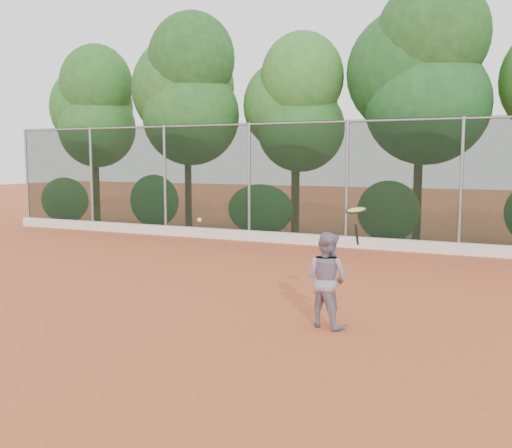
% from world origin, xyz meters
% --- Properties ---
extents(ground, '(80.00, 80.00, 0.00)m').
position_xyz_m(ground, '(0.00, 0.00, 0.00)').
color(ground, '#B9532B').
rests_on(ground, ground).
extents(concrete_curb, '(24.00, 0.20, 0.30)m').
position_xyz_m(concrete_curb, '(0.00, 6.82, 0.15)').
color(concrete_curb, silver).
rests_on(concrete_curb, ground).
extents(tennis_player, '(0.80, 0.70, 1.39)m').
position_xyz_m(tennis_player, '(1.87, -0.60, 0.70)').
color(tennis_player, gray).
rests_on(tennis_player, ground).
extents(chainlink_fence, '(24.09, 0.09, 3.50)m').
position_xyz_m(chainlink_fence, '(-0.00, 7.00, 1.86)').
color(chainlink_fence, black).
rests_on(chainlink_fence, ground).
extents(foliage_backdrop, '(23.70, 3.63, 7.55)m').
position_xyz_m(foliage_backdrop, '(-0.55, 8.98, 4.40)').
color(foliage_backdrop, '#3E2C18').
rests_on(foliage_backdrop, ground).
extents(tennis_racket, '(0.39, 0.39, 0.55)m').
position_xyz_m(tennis_racket, '(2.30, -0.62, 1.69)').
color(tennis_racket, black).
rests_on(tennis_racket, ground).
extents(tennis_ball_in_flight, '(0.07, 0.07, 0.07)m').
position_xyz_m(tennis_ball_in_flight, '(0.02, -1.07, 1.53)').
color(tennis_ball_in_flight, '#D1EF36').
rests_on(tennis_ball_in_flight, ground).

